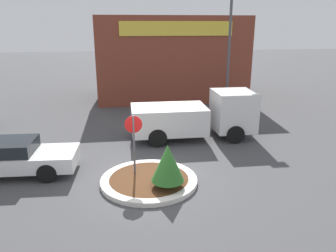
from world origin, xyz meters
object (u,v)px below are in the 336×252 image
(stop_sign, at_px, (134,136))
(light_pole, at_px, (229,41))
(parked_sedan_white, at_px, (8,157))
(utility_truck, at_px, (197,116))

(stop_sign, height_order, light_pole, light_pole)
(parked_sedan_white, bearing_deg, stop_sign, -8.97)
(utility_truck, height_order, light_pole, light_pole)
(utility_truck, xyz_separation_m, parked_sedan_white, (-7.62, -2.98, -0.42))
(utility_truck, bearing_deg, stop_sign, -128.33)
(stop_sign, bearing_deg, light_pole, 55.03)
(stop_sign, relative_size, utility_truck, 0.40)
(stop_sign, bearing_deg, utility_truck, 51.24)
(stop_sign, relative_size, parked_sedan_white, 0.48)
(stop_sign, height_order, utility_truck, stop_sign)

